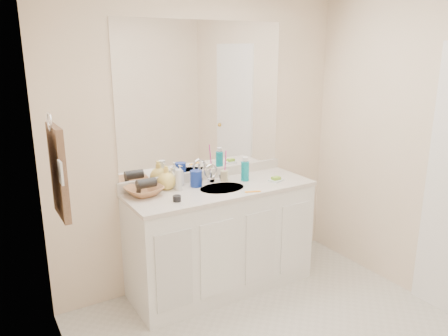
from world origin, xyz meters
name	(u,v)px	position (x,y,z in m)	size (l,w,h in m)	color
wall_back	(204,142)	(0.00, 1.30, 1.20)	(2.60, 0.02, 2.40)	#FBE3C4
wall_left	(83,227)	(-1.30, 0.00, 1.20)	(0.02, 2.60, 2.40)	#FBE3C4
wall_right	(445,154)	(1.30, 0.00, 1.20)	(0.02, 2.60, 2.40)	#FBE3C4
vanity_cabinet	(221,240)	(0.00, 1.02, 0.42)	(1.50, 0.55, 0.85)	white
countertop	(221,189)	(0.00, 1.02, 0.86)	(1.52, 0.57, 0.03)	silver
backsplash	(205,174)	(0.00, 1.29, 0.92)	(1.52, 0.03, 0.08)	silver
sink_basin	(222,189)	(0.00, 1.00, 0.87)	(0.37, 0.37, 0.02)	#BAB7A3
faucet	(211,176)	(0.00, 1.18, 0.94)	(0.02, 0.02, 0.11)	silver
mirror	(204,98)	(0.00, 1.29, 1.56)	(1.48, 0.01, 1.20)	white
blue_mug	(196,179)	(-0.16, 1.14, 0.94)	(0.09, 0.09, 0.13)	navy
tan_cup	(224,176)	(0.11, 1.16, 0.92)	(0.06, 0.06, 0.09)	beige
toothbrush	(225,163)	(0.12, 1.16, 1.03)	(0.01, 0.01, 0.22)	#E03B9A
mouthwash_bottle	(245,171)	(0.27, 1.08, 0.96)	(0.07, 0.07, 0.16)	#0D939F
soap_dish	(276,180)	(0.48, 0.93, 0.89)	(0.11, 0.09, 0.01)	white
green_soap	(276,178)	(0.48, 0.93, 0.90)	(0.07, 0.05, 0.02)	#82B82C
orange_comb	(253,192)	(0.15, 0.80, 0.88)	(0.12, 0.03, 0.01)	orange
dark_jar	(177,198)	(-0.44, 0.90, 0.90)	(0.06, 0.06, 0.04)	black
extra_white_bottle	(179,180)	(-0.32, 1.13, 0.96)	(0.05, 0.05, 0.17)	silver
soap_bottle_white	(180,175)	(-0.26, 1.24, 0.96)	(0.06, 0.07, 0.17)	white
soap_bottle_cream	(172,177)	(-0.34, 1.22, 0.96)	(0.07, 0.08, 0.16)	beige
soap_bottle_yellow	(166,178)	(-0.39, 1.21, 0.97)	(0.14, 0.14, 0.18)	#FBD861
wicker_basket	(144,191)	(-0.59, 1.15, 0.91)	(0.27, 0.27, 0.07)	#A86D44
hair_dryer	(146,183)	(-0.57, 1.15, 0.97)	(0.07, 0.07, 0.15)	black
towel_ring	(49,121)	(-1.27, 0.77, 1.55)	(0.11, 0.11, 0.01)	silver
hand_towel	(58,172)	(-1.25, 0.77, 1.25)	(0.04, 0.32, 0.55)	#4E382A
switch_plate	(61,173)	(-1.27, 0.57, 1.30)	(0.01, 0.09, 0.13)	silver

